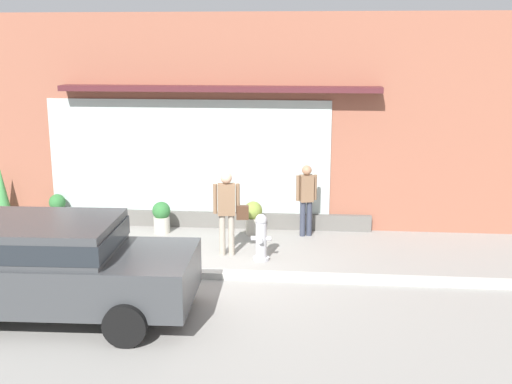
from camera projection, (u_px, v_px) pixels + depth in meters
name	position (u px, v px, depth m)	size (l,w,h in m)	color
ground_plane	(198.00, 273.00, 11.61)	(60.00, 60.00, 0.00)	gray
curb_strip	(196.00, 274.00, 11.40)	(14.00, 0.24, 0.12)	#B2B2AD
storefront	(221.00, 124.00, 14.16)	(14.00, 0.81, 4.74)	#935642
fire_hydrant	(261.00, 238.00, 12.20)	(0.39, 0.36, 0.92)	#B2B2B7
pedestrian_with_handbag	(228.00, 207.00, 12.37)	(0.69, 0.24, 1.67)	#9E9384
pedestrian_passerby	(306.00, 196.00, 13.65)	(0.44, 0.27, 1.56)	#333847
parked_car_dark_gray	(48.00, 263.00, 9.58)	(4.30, 2.11, 1.52)	#383A3D
potted_plant_near_hydrant	(58.00, 208.00, 14.52)	(0.37, 0.37, 0.74)	#4C4C51
potted_plant_window_left	(253.00, 216.00, 13.87)	(0.40, 0.40, 0.74)	#B7B2A3
potted_plant_low_front	(162.00, 216.00, 13.98)	(0.40, 0.40, 0.70)	#B7B2A3
potted_plant_corner_tall	(2.00, 198.00, 14.48)	(0.40, 0.40, 1.35)	#B7B2A3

